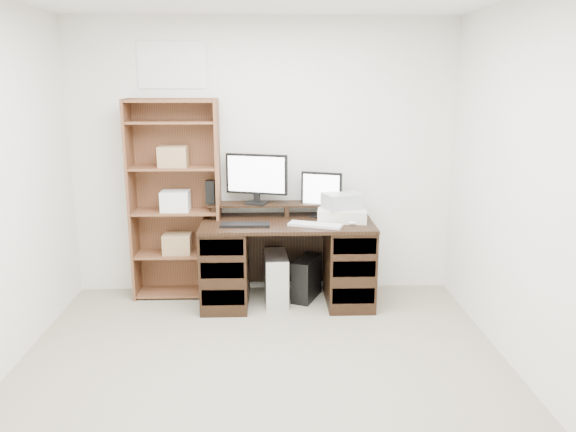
{
  "coord_description": "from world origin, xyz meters",
  "views": [
    {
      "loc": [
        0.06,
        -3.12,
        1.97
      ],
      "look_at": [
        0.21,
        1.43,
        0.85
      ],
      "focal_mm": 35.0,
      "sensor_mm": 36.0,
      "label": 1
    }
  ],
  "objects_px": {
    "tower_black": "(307,278)",
    "tower_silver": "(276,278)",
    "desk": "(287,260)",
    "printer": "(342,214)",
    "monitor_small": "(321,193)",
    "bookshelf": "(176,198)",
    "monitor_wide": "(257,176)"
  },
  "relations": [
    {
      "from": "monitor_wide",
      "to": "printer",
      "type": "relative_size",
      "value": 1.31
    },
    {
      "from": "monitor_small",
      "to": "tower_black",
      "type": "distance_m",
      "value": 0.8
    },
    {
      "from": "bookshelf",
      "to": "monitor_small",
      "type": "bearing_deg",
      "value": -1.87
    },
    {
      "from": "tower_black",
      "to": "desk",
      "type": "bearing_deg",
      "value": -133.96
    },
    {
      "from": "desk",
      "to": "monitor_wide",
      "type": "distance_m",
      "value": 0.8
    },
    {
      "from": "desk",
      "to": "printer",
      "type": "relative_size",
      "value": 3.55
    },
    {
      "from": "monitor_small",
      "to": "tower_black",
      "type": "relative_size",
      "value": 0.97
    },
    {
      "from": "bookshelf",
      "to": "desk",
      "type": "bearing_deg",
      "value": -12.04
    },
    {
      "from": "monitor_wide",
      "to": "printer",
      "type": "distance_m",
      "value": 0.83
    },
    {
      "from": "bookshelf",
      "to": "printer",
      "type": "bearing_deg",
      "value": -7.33
    },
    {
      "from": "monitor_small",
      "to": "bookshelf",
      "type": "distance_m",
      "value": 1.31
    },
    {
      "from": "desk",
      "to": "printer",
      "type": "height_order",
      "value": "printer"
    },
    {
      "from": "tower_silver",
      "to": "desk",
      "type": "bearing_deg",
      "value": -8.34
    },
    {
      "from": "monitor_wide",
      "to": "tower_silver",
      "type": "distance_m",
      "value": 0.93
    },
    {
      "from": "desk",
      "to": "bookshelf",
      "type": "distance_m",
      "value": 1.15
    },
    {
      "from": "printer",
      "to": "tower_black",
      "type": "relative_size",
      "value": 1.01
    },
    {
      "from": "desk",
      "to": "printer",
      "type": "bearing_deg",
      "value": 2.61
    },
    {
      "from": "monitor_small",
      "to": "bookshelf",
      "type": "height_order",
      "value": "bookshelf"
    },
    {
      "from": "monitor_small",
      "to": "printer",
      "type": "height_order",
      "value": "monitor_small"
    },
    {
      "from": "desk",
      "to": "monitor_wide",
      "type": "bearing_deg",
      "value": 144.66
    },
    {
      "from": "monitor_small",
      "to": "bookshelf",
      "type": "xyz_separation_m",
      "value": [
        -1.31,
        0.04,
        -0.05
      ]
    },
    {
      "from": "monitor_wide",
      "to": "tower_black",
      "type": "bearing_deg",
      "value": 1.72
    },
    {
      "from": "monitor_small",
      "to": "printer",
      "type": "distance_m",
      "value": 0.28
    },
    {
      "from": "monitor_wide",
      "to": "printer",
      "type": "xyz_separation_m",
      "value": [
        0.75,
        -0.17,
        -0.32
      ]
    },
    {
      "from": "tower_silver",
      "to": "bookshelf",
      "type": "distance_m",
      "value": 1.15
    },
    {
      "from": "desk",
      "to": "printer",
      "type": "xyz_separation_m",
      "value": [
        0.49,
        0.02,
        0.41
      ]
    },
    {
      "from": "monitor_small",
      "to": "tower_silver",
      "type": "height_order",
      "value": "monitor_small"
    },
    {
      "from": "printer",
      "to": "bookshelf",
      "type": "height_order",
      "value": "bookshelf"
    },
    {
      "from": "tower_black",
      "to": "tower_silver",
      "type": "bearing_deg",
      "value": -143.35
    },
    {
      "from": "printer",
      "to": "tower_black",
      "type": "height_order",
      "value": "printer"
    },
    {
      "from": "printer",
      "to": "tower_silver",
      "type": "bearing_deg",
      "value": -171.29
    },
    {
      "from": "desk",
      "to": "tower_silver",
      "type": "bearing_deg",
      "value": 174.91
    }
  ]
}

